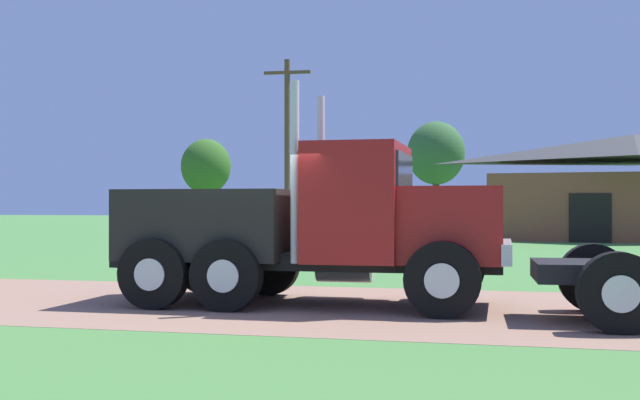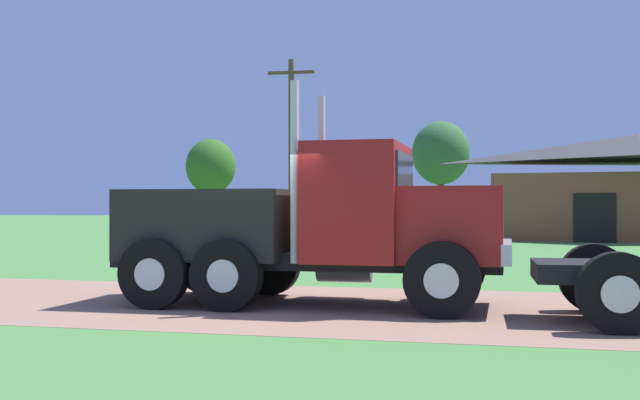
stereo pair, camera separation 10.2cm
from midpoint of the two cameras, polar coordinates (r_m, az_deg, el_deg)
The scene contains 7 objects.
ground_plane at distance 13.68m, azimuth -3.98°, elevation -7.49°, with size 200.00×200.00×0.00m, color #467C3B.
dirt_track at distance 13.68m, azimuth -3.98°, elevation -7.48°, with size 120.00×6.18×0.01m, color #916D59.
truck_foreground_white at distance 13.57m, azimuth -0.23°, elevation -1.97°, with size 6.70×2.74×3.69m.
shed_building at distance 40.63m, azimuth 21.97°, elevation 0.75°, with size 14.28×8.31×5.05m.
utility_pole_near at distance 36.86m, azimuth -2.00°, elevation 3.97°, with size 2.20×0.26×8.42m.
tree_mid at distance 51.63m, azimuth -7.79°, elevation 2.36°, with size 3.20×3.20×5.92m.
tree_right at distance 52.88m, azimuth 8.71°, elevation 3.31°, with size 3.79×3.79×7.17m.
Camera 2 is at (4.18, -12.91, 1.71)m, focal length 44.61 mm.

